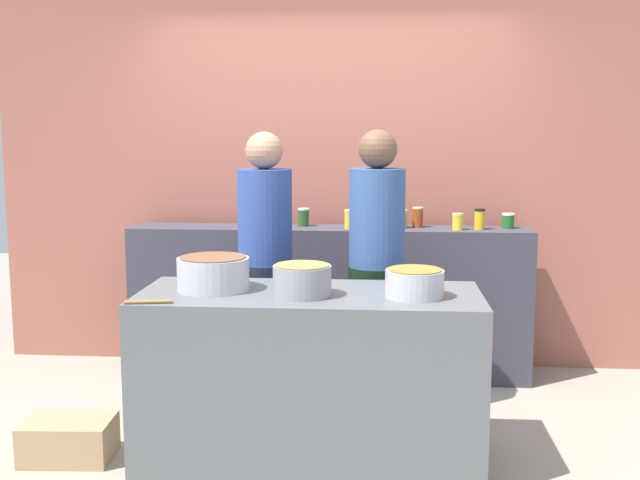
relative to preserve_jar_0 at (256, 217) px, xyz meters
The scene contains 20 objects.
ground 1.61m from the preserve_jar_0, 65.52° to the right, with size 12.00×12.00×0.00m, color gray.
storefront_wall 0.74m from the preserve_jar_0, 37.93° to the left, with size 4.80×0.12×3.00m, color #A35D4D.
display_shelf 0.76m from the preserve_jar_0, ahead, with size 2.70×0.36×1.03m, color #3C3946.
prep_table 1.60m from the preserve_jar_0, 70.43° to the right, with size 1.70×0.70×0.88m, color #5B5F62.
preserve_jar_0 is the anchor object (origin of this frame).
preserve_jar_1 0.32m from the preserve_jar_0, 16.42° to the left, with size 0.08×0.08×0.12m.
preserve_jar_2 0.63m from the preserve_jar_0, ahead, with size 0.07×0.07×0.13m.
preserve_jar_3 0.88m from the preserve_jar_0, ahead, with size 0.09×0.09×0.13m.
preserve_jar_4 0.97m from the preserve_jar_0, ahead, with size 0.08×0.08×0.13m.
preserve_jar_5 1.09m from the preserve_jar_0, ahead, with size 0.07×0.07×0.14m.
preserve_jar_6 1.34m from the preserve_jar_0, ahead, with size 0.07×0.07×0.11m.
preserve_jar_7 1.48m from the preserve_jar_0, ahead, with size 0.07×0.07×0.14m.
preserve_jar_8 1.69m from the preserve_jar_0, ahead, with size 0.08×0.08×0.10m.
cooking_pot_left 1.35m from the preserve_jar_0, 90.11° to the right, with size 0.36×0.36×0.17m.
cooking_pot_center 1.52m from the preserve_jar_0, 72.43° to the right, with size 0.28×0.28×0.15m.
cooking_pot_right 1.75m from the preserve_jar_0, 55.06° to the right, with size 0.28×0.28×0.14m.
wooden_spoon 1.71m from the preserve_jar_0, 98.00° to the right, with size 0.02×0.02×0.22m, color #9E703D.
cook_with_tongs 0.77m from the preserve_jar_0, 76.56° to the right, with size 0.33×0.33×1.67m.
cook_in_cap 1.16m from the preserve_jar_0, 42.87° to the right, with size 0.33×0.33×1.68m.
bread_crate 1.91m from the preserve_jar_0, 117.54° to the right, with size 0.45×0.30×0.21m, color tan.
Camera 1 is at (0.35, -4.00, 1.68)m, focal length 42.98 mm.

